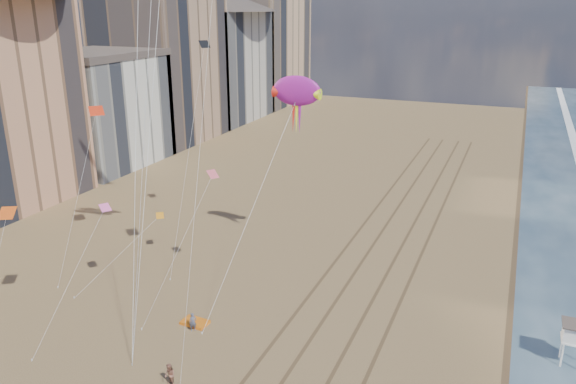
# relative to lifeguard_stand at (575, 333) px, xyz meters

# --- Properties ---
(wet_sand) EXTENTS (260.00, 260.00, 0.00)m
(wet_sand) POSITION_rel_lifeguard_stand_xyz_m (0.26, 14.84, -2.43)
(wet_sand) COLOR #42301E
(wet_sand) RESTS_ON ground
(tracks) EXTENTS (7.68, 120.00, 0.01)m
(tracks) POSITION_rel_lifeguard_stand_xyz_m (-16.19, 4.84, -2.42)
(tracks) COLOR brown
(tracks) RESTS_ON ground
(buildings) EXTENTS (34.72, 131.35, 29.00)m
(buildings) POSITION_rel_lifeguard_stand_xyz_m (-64.48, 40.43, 11.12)
(buildings) COLOR #C6B284
(buildings) RESTS_ON ground
(lifeguard_stand) EXTENTS (1.75, 1.75, 3.15)m
(lifeguard_stand) POSITION_rel_lifeguard_stand_xyz_m (0.00, 0.00, 0.00)
(lifeguard_stand) COLOR white
(lifeguard_stand) RESTS_ON ground
(grounded_kite) EXTENTS (2.12, 1.43, 0.23)m
(grounded_kite) POSITION_rel_lifeguard_stand_xyz_m (-26.60, -5.55, -2.31)
(grounded_kite) COLOR orange
(grounded_kite) RESTS_ON ground
(show_kite) EXTENTS (4.47, 7.73, 21.17)m
(show_kite) POSITION_rel_lifeguard_stand_xyz_m (-23.52, 7.84, 13.90)
(show_kite) COLOR #98178A
(show_kite) RESTS_ON ground
(kite_flyer_a) EXTENTS (0.64, 0.61, 1.48)m
(kite_flyer_a) POSITION_rel_lifeguard_stand_xyz_m (-26.21, -6.42, -1.69)
(kite_flyer_a) COLOR #505367
(kite_flyer_a) RESTS_ON ground
(kite_flyer_b) EXTENTS (0.99, 0.94, 1.62)m
(kite_flyer_b) POSITION_rel_lifeguard_stand_xyz_m (-24.14, -12.59, -1.62)
(kite_flyer_b) COLOR #945F4B
(kite_flyer_b) RESTS_ON ground
(small_kites) EXTENTS (18.28, 20.27, 21.05)m
(small_kites) POSITION_rel_lifeguard_stand_xyz_m (-33.86, -1.67, 12.14)
(small_kites) COLOR #E05115
(small_kites) RESTS_ON ground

